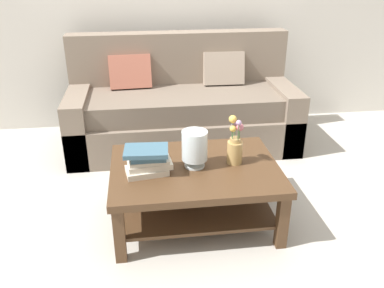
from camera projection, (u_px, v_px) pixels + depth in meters
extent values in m
plane|color=#B7B2A8|center=(192.00, 194.00, 3.28)|extent=(10.00, 10.00, 0.00)
cube|color=#7A6B5B|center=(183.00, 129.00, 4.04)|extent=(2.17, 0.90, 0.36)
cube|color=#6E6052|center=(183.00, 103.00, 3.90)|extent=(1.93, 0.74, 0.20)
cube|color=#7A6B5B|center=(179.00, 67.00, 4.13)|extent=(2.17, 0.20, 0.70)
cube|color=#7A6B5B|center=(80.00, 122.00, 3.87)|extent=(0.20, 0.90, 0.60)
cube|color=#7A6B5B|center=(280.00, 113.00, 4.11)|extent=(0.20, 0.90, 0.60)
cube|color=#B26651|center=(130.00, 71.00, 3.94)|extent=(0.41, 0.21, 0.34)
cube|color=gray|center=(224.00, 68.00, 4.05)|extent=(0.40, 0.19, 0.34)
cube|color=#4C331E|center=(195.00, 170.00, 2.80)|extent=(1.15, 0.84, 0.05)
cube|color=#4C331E|center=(120.00, 235.00, 2.50)|extent=(0.07, 0.07, 0.39)
cube|color=#4C331E|center=(282.00, 221.00, 2.63)|extent=(0.07, 0.07, 0.39)
cube|color=#4C331E|center=(122.00, 176.00, 3.16)|extent=(0.07, 0.07, 0.39)
cube|color=#4C331E|center=(252.00, 168.00, 3.28)|extent=(0.07, 0.07, 0.39)
cube|color=#4C331E|center=(195.00, 203.00, 2.92)|extent=(1.03, 0.72, 0.02)
cube|color=slate|center=(184.00, 197.00, 2.93)|extent=(0.28, 0.20, 0.03)
cube|color=beige|center=(147.00, 171.00, 2.69)|extent=(0.29, 0.20, 0.04)
cube|color=beige|center=(150.00, 164.00, 2.70)|extent=(0.30, 0.20, 0.04)
cube|color=beige|center=(149.00, 159.00, 2.69)|extent=(0.27, 0.19, 0.02)
cube|color=#3D6075|center=(149.00, 155.00, 2.67)|extent=(0.23, 0.17, 0.04)
cube|color=#3D6075|center=(146.00, 151.00, 2.65)|extent=(0.30, 0.22, 0.03)
cylinder|color=silver|center=(195.00, 165.00, 2.79)|extent=(0.14, 0.14, 0.02)
cylinder|color=silver|center=(195.00, 162.00, 2.78)|extent=(0.04, 0.04, 0.04)
cylinder|color=silver|center=(195.00, 145.00, 2.73)|extent=(0.17, 0.17, 0.20)
sphere|color=#2D333D|center=(191.00, 153.00, 2.75)|extent=(0.04, 0.04, 0.04)
sphere|color=#993833|center=(198.00, 151.00, 2.76)|extent=(0.04, 0.04, 0.04)
cylinder|color=tan|center=(235.00, 152.00, 2.81)|extent=(0.11, 0.11, 0.16)
cylinder|color=tan|center=(235.00, 140.00, 2.77)|extent=(0.07, 0.07, 0.03)
cylinder|color=#426638|center=(239.00, 134.00, 2.75)|extent=(0.01, 0.01, 0.06)
sphere|color=#C66B7A|center=(240.00, 127.00, 2.73)|extent=(0.05, 0.05, 0.05)
cylinder|color=#426638|center=(235.00, 131.00, 2.78)|extent=(0.01, 0.01, 0.07)
sphere|color=#B28CB7|center=(235.00, 125.00, 2.76)|extent=(0.05, 0.05, 0.05)
cylinder|color=#426638|center=(232.00, 129.00, 2.75)|extent=(0.01, 0.01, 0.12)
sphere|color=gold|center=(233.00, 119.00, 2.72)|extent=(0.05, 0.05, 0.05)
cylinder|color=#426638|center=(233.00, 135.00, 2.74)|extent=(0.01, 0.01, 0.06)
sphere|color=gold|center=(233.00, 129.00, 2.72)|extent=(0.04, 0.04, 0.04)
cylinder|color=#426638|center=(238.00, 132.00, 2.71)|extent=(0.01, 0.01, 0.11)
sphere|color=#B28CB7|center=(239.00, 123.00, 2.68)|extent=(0.04, 0.04, 0.04)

